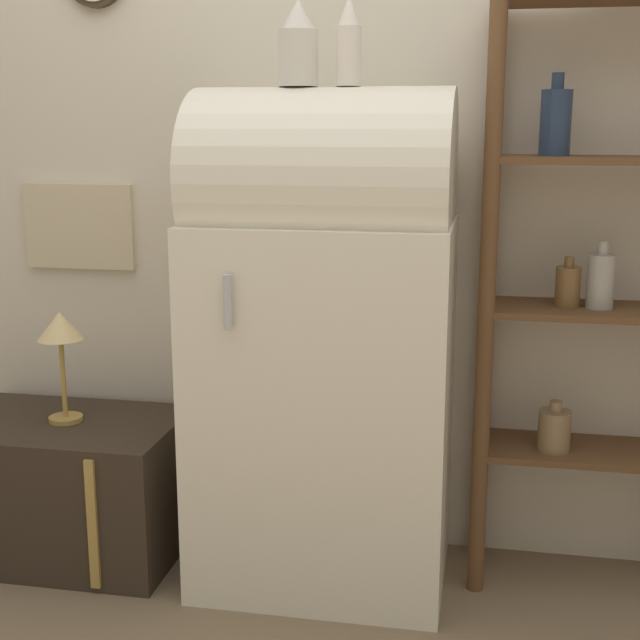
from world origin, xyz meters
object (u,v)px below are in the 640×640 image
refrigerator (324,339)px  desk_lamp (61,336)px  suitcase_trunk (68,487)px  vase_left (298,46)px  vase_center (349,43)px

refrigerator → desk_lamp: refrigerator is taller
suitcase_trunk → vase_left: bearing=0.2°
refrigerator → suitcase_trunk: bearing=-179.3°
refrigerator → suitcase_trunk: 1.03m
suitcase_trunk → vase_center: 1.69m
vase_left → vase_center: bearing=1.0°
vase_center → desk_lamp: bearing=-179.9°
vase_left → desk_lamp: vase_left is taller
vase_center → desk_lamp: size_ratio=0.68×
suitcase_trunk → vase_center: size_ratio=2.99×
suitcase_trunk → vase_center: (0.94, 0.01, 1.41)m
refrigerator → vase_center: size_ratio=6.07×
suitcase_trunk → vase_left: size_ratio=3.13×
refrigerator → vase_center: vase_center is taller
suitcase_trunk → vase_left: 1.61m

